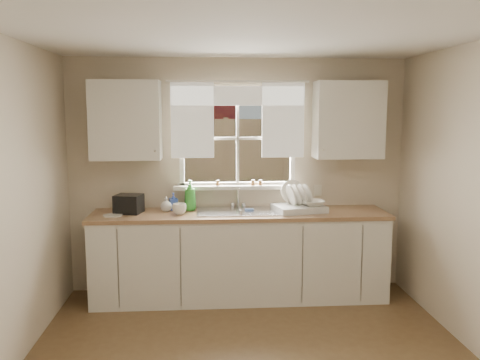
{
  "coord_description": "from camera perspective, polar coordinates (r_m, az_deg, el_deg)",
  "views": [
    {
      "loc": [
        -0.36,
        -3.43,
        1.96
      ],
      "look_at": [
        0.0,
        1.65,
        1.25
      ],
      "focal_mm": 38.0,
      "sensor_mm": 36.0,
      "label": 1
    }
  ],
  "objects": [
    {
      "name": "room_walls",
      "position": [
        3.46,
        2.0,
        -4.13
      ],
      "size": [
        3.62,
        4.02,
        2.5
      ],
      "color": "beige",
      "rests_on": "ground"
    },
    {
      "name": "black_appliance",
      "position": [
        5.3,
        -12.39,
        -2.63
      ],
      "size": [
        0.3,
        0.28,
        0.19
      ],
      "primitive_type": "cube",
      "rotation": [
        0.0,
        0.0,
        -0.24
      ],
      "color": "black",
      "rests_on": "countertop"
    },
    {
      "name": "saucer",
      "position": [
        5.21,
        -14.1,
        -3.86
      ],
      "size": [
        0.19,
        0.19,
        0.01
      ],
      "primitive_type": "cylinder",
      "color": "white",
      "rests_on": "countertop"
    },
    {
      "name": "cup",
      "position": [
        5.15,
        -6.82,
        -3.25
      ],
      "size": [
        0.19,
        0.19,
        0.11
      ],
      "primitive_type": "imported",
      "rotation": [
        0.0,
        0.0,
        0.41
      ],
      "color": "silver",
      "rests_on": "countertop"
    },
    {
      "name": "sill_jars",
      "position": [
        5.44,
        0.42,
        -0.3
      ],
      "size": [
        0.5,
        0.04,
        0.06
      ],
      "color": "brown",
      "rests_on": "window"
    },
    {
      "name": "soap_bottle_c",
      "position": [
        5.32,
        -8.29,
        -2.7
      ],
      "size": [
        0.15,
        0.15,
        0.15
      ],
      "primitive_type": "imported",
      "rotation": [
        0.0,
        0.0,
        0.35
      ],
      "color": "beige",
      "rests_on": "countertop"
    },
    {
      "name": "bowl",
      "position": [
        5.27,
        8.21,
        -2.57
      ],
      "size": [
        0.24,
        0.24,
        0.06
      ],
      "primitive_type": "imported",
      "rotation": [
        0.0,
        0.0,
        0.03
      ],
      "color": "white",
      "rests_on": "dish_rack"
    },
    {
      "name": "dish_rack",
      "position": [
        5.3,
        6.6,
        -2.8
      ],
      "size": [
        0.57,
        0.48,
        0.31
      ],
      "color": "silver",
      "rests_on": "countertop"
    },
    {
      "name": "backyard",
      "position": [
        11.98,
        0.51,
        15.14
      ],
      "size": [
        20.0,
        10.0,
        6.13
      ],
      "color": "#335421",
      "rests_on": "ground"
    },
    {
      "name": "window",
      "position": [
        5.46,
        -0.26,
        2.96
      ],
      "size": [
        1.38,
        0.16,
        1.06
      ],
      "color": "white",
      "rests_on": "room_walls"
    },
    {
      "name": "ceiling",
      "position": [
        3.49,
        1.99,
        16.84
      ],
      "size": [
        3.6,
        4.0,
        0.02
      ],
      "primitive_type": "cube",
      "color": "silver",
      "rests_on": "room_walls"
    },
    {
      "name": "base_cabinets",
      "position": [
        5.34,
        -0.02,
        -8.64
      ],
      "size": [
        3.0,
        0.62,
        0.87
      ],
      "primitive_type": "cube",
      "color": "silver",
      "rests_on": "ground"
    },
    {
      "name": "soap_bottle_a",
      "position": [
        5.32,
        -5.63,
        -1.72
      ],
      "size": [
        0.16,
        0.16,
        0.32
      ],
      "primitive_type": "imported",
      "rotation": [
        0.0,
        0.0,
        0.37
      ],
      "color": "green",
      "rests_on": "countertop"
    },
    {
      "name": "wall_outlet",
      "position": [
        5.62,
        8.74,
        -1.16
      ],
      "size": [
        0.08,
        0.01,
        0.12
      ],
      "primitive_type": "cube",
      "color": "beige",
      "rests_on": "room_walls"
    },
    {
      "name": "sink",
      "position": [
        5.27,
        -0.05,
        -4.34
      ],
      "size": [
        0.88,
        0.52,
        0.4
      ],
      "color": "#B7B7BC",
      "rests_on": "countertop"
    },
    {
      "name": "upper_cabinet_right",
      "position": [
        5.47,
        12.06,
        6.61
      ],
      "size": [
        0.7,
        0.33,
        0.8
      ],
      "primitive_type": "cube",
      "color": "silver",
      "rests_on": "room_walls"
    },
    {
      "name": "countertop",
      "position": [
        5.23,
        -0.02,
        -3.86
      ],
      "size": [
        3.04,
        0.65,
        0.04
      ],
      "primitive_type": "cube",
      "color": "#8F6947",
      "rests_on": "base_cabinets"
    },
    {
      "name": "soap_bottle_b",
      "position": [
        5.38,
        -7.49,
        -2.4
      ],
      "size": [
        0.1,
        0.1,
        0.18
      ],
      "primitive_type": "imported",
      "rotation": [
        0.0,
        0.0,
        0.3
      ],
      "color": "blue",
      "rests_on": "countertop"
    },
    {
      "name": "upper_cabinet_left",
      "position": [
        5.31,
        -12.69,
        6.56
      ],
      "size": [
        0.7,
        0.33,
        0.8
      ],
      "primitive_type": "cube",
      "color": "silver",
      "rests_on": "room_walls"
    },
    {
      "name": "curtains",
      "position": [
        5.39,
        -0.23,
        7.66
      ],
      "size": [
        1.5,
        0.03,
        0.81
      ],
      "color": "white",
      "rests_on": "room_walls"
    }
  ]
}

